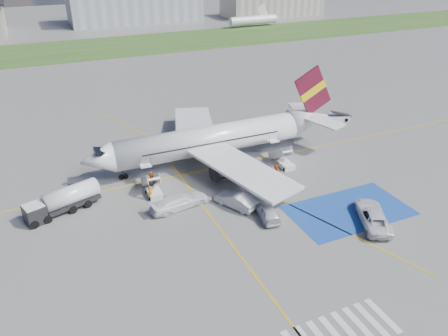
{
  "coord_description": "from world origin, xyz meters",
  "views": [
    {
      "loc": [
        -20.42,
        -36.66,
        27.6
      ],
      "look_at": [
        -1.54,
        5.41,
        3.5
      ],
      "focal_mm": 35.0,
      "sensor_mm": 36.0,
      "label": 1
    }
  ],
  "objects": [
    {
      "name": "airstairs_aft",
      "position": [
        9.0,
        8.7,
        0.62
      ],
      "size": [
        1.9,
        5.2,
        3.6
      ],
      "color": "silver",
      "rests_on": "ground"
    },
    {
      "name": "fuel_tanker",
      "position": [
        -19.88,
        9.18,
        1.21
      ],
      "size": [
        8.67,
        4.7,
        2.87
      ],
      "rotation": [
        0.0,
        0.0,
        0.31
      ],
      "color": "black",
      "rests_on": "ground"
    },
    {
      "name": "crosswalk",
      "position": [
        -1.8,
        -18.0,
        0.01
      ],
      "size": [
        9.0,
        4.0,
        0.01
      ],
      "color": "silver",
      "rests_on": "ground"
    },
    {
      "name": "terminal_east",
      "position": [
        75.0,
        128.0,
        4.0
      ],
      "size": [
        40.0,
        16.0,
        8.0
      ],
      "primitive_type": "cube",
      "color": "gray",
      "rests_on": "ground"
    },
    {
      "name": "grass_strip",
      "position": [
        0.0,
        95.0,
        0.01
      ],
      "size": [
        400.0,
        30.0,
        0.01
      ],
      "primitive_type": "cube",
      "color": "#2D4C1E",
      "rests_on": "ground"
    },
    {
      "name": "airstairs_fwd",
      "position": [
        -9.5,
        8.7,
        0.62
      ],
      "size": [
        1.9,
        5.2,
        3.6
      ],
      "color": "silver",
      "rests_on": "ground"
    },
    {
      "name": "car_silver_b",
      "position": [
        -1.53,
        2.11,
        0.86
      ],
      "size": [
        4.03,
        5.45,
        1.72
      ],
      "primitive_type": "imported",
      "rotation": [
        0.0,
        0.0,
        3.63
      ],
      "color": "#ADAFB5",
      "rests_on": "ground"
    },
    {
      "name": "taxiway_line_main",
      "position": [
        0.0,
        12.0,
        0.01
      ],
      "size": [
        120.0,
        0.2,
        0.01
      ],
      "primitive_type": "cube",
      "color": "gold",
      "rests_on": "ground"
    },
    {
      "name": "terminal_centre",
      "position": [
        20.0,
        135.0,
        6.0
      ],
      "size": [
        48.0,
        18.0,
        12.0
      ],
      "primitive_type": "cube",
      "color": "gray",
      "rests_on": "ground"
    },
    {
      "name": "crew_aft",
      "position": [
        6.4,
        6.44,
        0.96
      ],
      "size": [
        0.59,
        1.17,
        1.91
      ],
      "primitive_type": "imported",
      "rotation": [
        0.0,
        0.0,
        1.68
      ],
      "color": "#F65A0C",
      "rests_on": "ground"
    },
    {
      "name": "belt_loader",
      "position": [
        25.67,
        19.86,
        0.42
      ],
      "size": [
        5.86,
        3.18,
        1.69
      ],
      "rotation": [
        0.0,
        0.0,
        -0.25
      ],
      "color": "silver",
      "rests_on": "ground"
    },
    {
      "name": "crew_nose",
      "position": [
        -9.01,
        11.29,
        0.87
      ],
      "size": [
        1.06,
        1.07,
        1.74
      ],
      "primitive_type": "imported",
      "rotation": [
        0.0,
        0.0,
        -0.82
      ],
      "color": "orange",
      "rests_on": "ground"
    },
    {
      "name": "car_silver_a",
      "position": [
        0.66,
        -1.48,
        0.8
      ],
      "size": [
        2.7,
        4.93,
        1.59
      ],
      "primitive_type": "imported",
      "rotation": [
        0.0,
        0.0,
        2.96
      ],
      "color": "silver",
      "rests_on": "ground"
    },
    {
      "name": "staging_box",
      "position": [
        10.0,
        -4.0,
        0.01
      ],
      "size": [
        14.0,
        8.0,
        0.01
      ],
      "primitive_type": "cube",
      "color": "#184095",
      "rests_on": "ground"
    },
    {
      "name": "van_white_a",
      "position": [
        10.8,
        -6.93,
        1.09
      ],
      "size": [
        4.99,
        6.41,
        2.19
      ],
      "primitive_type": "imported",
      "rotation": [
        0.0,
        0.0,
        2.68
      ],
      "color": "silver",
      "rests_on": "ground"
    },
    {
      "name": "taxiway_line_cross",
      "position": [
        -5.0,
        -10.0,
        0.01
      ],
      "size": [
        0.2,
        60.0,
        0.01
      ],
      "primitive_type": "cube",
      "color": "gold",
      "rests_on": "ground"
    },
    {
      "name": "airliner",
      "position": [
        1.51,
        14.0,
        3.39
      ],
      "size": [
        36.81,
        32.95,
        11.92
      ],
      "color": "silver",
      "rests_on": "ground"
    },
    {
      "name": "ground",
      "position": [
        0.0,
        0.0,
        0.0
      ],
      "size": [
        400.0,
        400.0,
        0.0
      ],
      "primitive_type": "plane",
      "color": "#60605E",
      "rests_on": "ground"
    },
    {
      "name": "crew_fwd",
      "position": [
        -10.13,
        7.71,
        0.91
      ],
      "size": [
        0.71,
        0.5,
        1.82
      ],
      "primitive_type": "imported",
      "rotation": [
        0.0,
        0.0,
        0.1
      ],
      "color": "orange",
      "rests_on": "ground"
    },
    {
      "name": "taxiway_line_diag",
      "position": [
        0.0,
        12.0,
        0.01
      ],
      "size": [
        20.71,
        56.45,
        0.01
      ],
      "primitive_type": "cube",
      "rotation": [
        0.0,
        0.0,
        0.35
      ],
      "color": "gold",
      "rests_on": "ground"
    },
    {
      "name": "gpu_cart",
      "position": [
        -18.15,
        11.85,
        0.71
      ],
      "size": [
        2.19,
        1.78,
        1.59
      ],
      "rotation": [
        0.0,
        0.0,
        -0.36
      ],
      "color": "silver",
      "rests_on": "ground"
    },
    {
      "name": "van_white_b",
      "position": [
        -7.58,
        4.58,
        1.05
      ],
      "size": [
        5.66,
        3.08,
        2.1
      ],
      "primitive_type": "imported",
      "rotation": [
        0.0,
        0.0,
        1.75
      ],
      "color": "white",
      "rests_on": "ground"
    }
  ]
}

